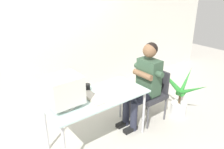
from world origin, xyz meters
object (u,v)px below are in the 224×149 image
at_px(desk, 97,100).
at_px(office_chair, 151,92).
at_px(potted_plant, 180,97).
at_px(keyboard, 92,97).
at_px(crt_monitor, 64,90).
at_px(person_seated, 144,81).
at_px(desk_mug, 87,87).

relative_size(desk, office_chair, 1.69).
bearing_deg(potted_plant, desk, 169.21).
distance_m(keyboard, office_chair, 1.16).
bearing_deg(crt_monitor, person_seated, -2.42).
bearing_deg(keyboard, person_seated, -1.56).
xyz_separation_m(crt_monitor, person_seated, (1.33, -0.06, -0.22)).
xyz_separation_m(crt_monitor, keyboard, (0.38, -0.03, -0.21)).
bearing_deg(keyboard, desk_mug, 74.79).
xyz_separation_m(keyboard, potted_plant, (1.59, -0.27, -0.41)).
distance_m(desk, keyboard, 0.11).
xyz_separation_m(potted_plant, desk_mug, (-1.52, 0.50, 0.45)).
distance_m(office_chair, desk_mug, 1.13).
height_order(person_seated, desk_mug, person_seated).
relative_size(desk, crt_monitor, 3.41).
bearing_deg(crt_monitor, keyboard, -4.57).
height_order(office_chair, potted_plant, office_chair).
bearing_deg(potted_plant, crt_monitor, 171.35).
height_order(office_chair, desk_mug, office_chair).
xyz_separation_m(desk, potted_plant, (1.51, -0.29, -0.34)).
distance_m(keyboard, potted_plant, 1.66).
height_order(person_seated, potted_plant, person_seated).
bearing_deg(crt_monitor, desk, -1.44).
xyz_separation_m(person_seated, potted_plant, (0.64, -0.24, -0.40)).
xyz_separation_m(desk, desk_mug, (-0.02, 0.22, 0.11)).
height_order(desk, potted_plant, potted_plant).
bearing_deg(desk_mug, person_seated, -16.33).
relative_size(desk, person_seated, 1.07).
relative_size(office_chair, desk_mug, 8.10).
relative_size(crt_monitor, office_chair, 0.49).
xyz_separation_m(keyboard, person_seated, (0.95, -0.03, -0.01)).
distance_m(desk, office_chair, 1.07).
xyz_separation_m(crt_monitor, potted_plant, (1.96, -0.30, -0.62)).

